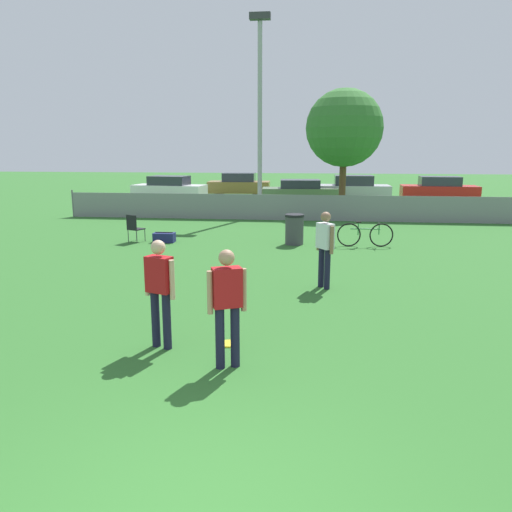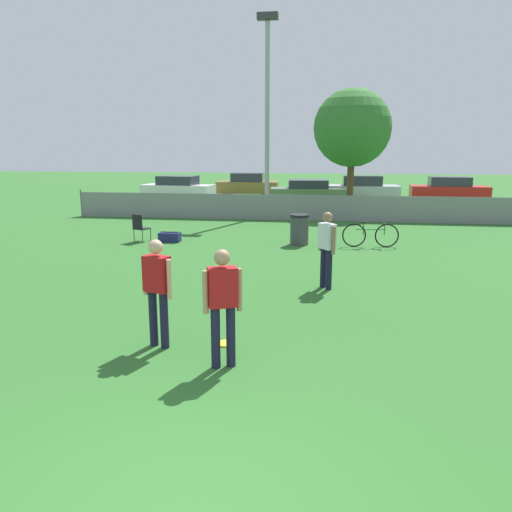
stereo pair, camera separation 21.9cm
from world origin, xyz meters
name	(u,v)px [view 2 (the right image)]	position (x,y,z in m)	size (l,w,h in m)	color
fence_backline	(301,208)	(0.00, 18.00, 0.55)	(20.08, 0.07, 1.21)	gray
light_pole	(267,100)	(-1.62, 19.25, 5.10)	(0.90, 0.36, 8.66)	#9E9EA3
tree_near_pole	(352,128)	(2.18, 21.08, 3.97)	(3.63, 3.63, 5.80)	brown
player_receiver_white	(327,244)	(1.13, 7.39, 0.99)	(0.41, 0.46, 1.70)	#191933
player_defender_red	(223,300)	(-0.27, 3.08, 0.99)	(0.52, 0.36, 1.70)	#191933
player_thrower_red	(157,285)	(-1.41, 3.67, 0.99)	(0.52, 0.35, 1.70)	#191933
frisbee_disc	(226,343)	(-0.40, 3.90, 0.01)	(0.29, 0.29, 0.03)	yellow
folding_chair_sideline	(140,226)	(-5.01, 12.25, 0.51)	(0.57, 0.57, 0.91)	#333338
bicycle_sideline	(370,235)	(2.49, 12.34, 0.39)	(1.76, 0.44, 0.80)	black
trash_bin	(299,229)	(0.25, 12.49, 0.49)	(0.62, 0.62, 0.97)	#3F3F44
gear_bag_sideline	(170,237)	(-4.03, 12.36, 0.16)	(0.69, 0.38, 0.34)	navy
parked_car_white	(178,188)	(-7.86, 25.95, 0.69)	(4.48, 2.17, 1.43)	black
parked_car_tan	(248,185)	(-4.12, 29.30, 0.70)	(4.06, 1.93, 1.48)	black
parked_car_olive	(308,191)	(0.01, 25.19, 0.65)	(4.34, 2.00, 1.31)	black
parked_car_silver	(362,189)	(3.07, 26.20, 0.73)	(4.18, 1.82, 1.52)	black
parked_car_red	(449,190)	(8.09, 27.02, 0.70)	(4.37, 1.85, 1.44)	black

